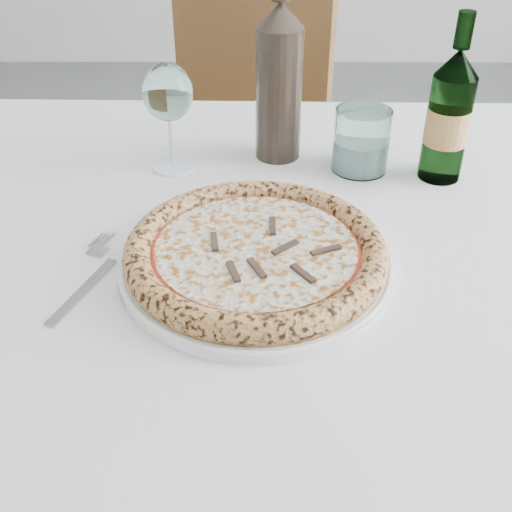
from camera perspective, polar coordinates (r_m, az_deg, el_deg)
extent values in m
cube|color=brown|center=(0.91, 0.03, 1.24)|extent=(1.54, 0.90, 0.04)
cube|color=white|center=(0.89, 0.04, 2.46)|extent=(1.60, 0.96, 0.01)
cube|color=white|center=(1.36, 0.13, 9.02)|extent=(1.59, 0.01, 0.22)
cube|color=brown|center=(1.69, -3.23, 7.35)|extent=(0.58, 0.58, 0.04)
cube|color=brown|center=(1.76, -0.41, 17.34)|extent=(0.42, 0.22, 0.46)
cylinder|color=brown|center=(1.90, 4.72, 2.35)|extent=(0.04, 0.04, 0.43)
cylinder|color=brown|center=(1.61, -0.04, -4.26)|extent=(0.04, 0.04, 0.43)
cylinder|color=brown|center=(2.03, -5.34, 4.73)|extent=(0.04, 0.04, 0.43)
cylinder|color=brown|center=(1.77, -11.26, -0.96)|extent=(0.04, 0.04, 0.43)
cylinder|color=white|center=(0.81, 0.00, -0.76)|extent=(0.34, 0.34, 0.01)
torus|color=white|center=(0.80, 0.00, -0.47)|extent=(0.34, 0.34, 0.01)
cylinder|color=tan|center=(0.80, 0.00, 0.00)|extent=(0.32, 0.32, 0.01)
torus|color=#BE8047|center=(0.79, 0.00, 0.47)|extent=(0.33, 0.33, 0.03)
cylinder|color=red|center=(0.79, 0.00, 0.47)|extent=(0.27, 0.27, 0.00)
cylinder|color=beige|center=(0.79, 0.00, 0.65)|extent=(0.25, 0.25, 0.00)
cube|color=#30211B|center=(0.79, 2.32, 0.91)|extent=(0.04, 0.01, 0.00)
cube|color=#30211B|center=(0.82, 2.26, 2.49)|extent=(0.03, 0.04, 0.00)
cube|color=#30211B|center=(0.85, -1.05, 3.56)|extent=(0.02, 0.04, 0.00)
cube|color=#30211B|center=(0.80, -2.42, 1.58)|extent=(0.04, 0.02, 0.00)
cube|color=#30211B|center=(0.77, -3.86, -0.11)|extent=(0.04, 0.02, 0.00)
cube|color=#30211B|center=(0.73, -1.38, -2.39)|extent=(0.02, 0.04, 0.00)
cube|color=#30211B|center=(0.76, 2.03, -0.52)|extent=(0.03, 0.04, 0.00)
cube|color=#A2A2A2|center=(0.80, -15.12, -3.01)|extent=(0.06, 0.13, 0.00)
cube|color=#A2A2A2|center=(0.86, -13.92, 0.36)|extent=(0.03, 0.03, 0.00)
cylinder|color=#A2A2A2|center=(0.89, -14.12, 1.32)|extent=(0.00, 0.03, 0.00)
cylinder|color=#A2A2A2|center=(0.89, -13.75, 1.32)|extent=(0.00, 0.03, 0.00)
cylinder|color=#A2A2A2|center=(0.88, -13.39, 1.32)|extent=(0.00, 0.03, 0.00)
cylinder|color=#A2A2A2|center=(0.88, -13.02, 1.32)|extent=(0.00, 0.03, 0.00)
cylinder|color=white|center=(1.05, -7.33, 7.86)|extent=(0.07, 0.07, 0.00)
cylinder|color=white|center=(1.04, -7.51, 10.09)|extent=(0.01, 0.01, 0.09)
ellipsoid|color=silver|center=(1.00, -7.87, 14.24)|extent=(0.08, 0.08, 0.09)
cylinder|color=silver|center=(1.04, 9.35, 10.11)|extent=(0.09, 0.09, 0.10)
cylinder|color=white|center=(1.05, 9.22, 8.90)|extent=(0.08, 0.08, 0.05)
cylinder|color=#365C33|center=(1.03, 16.57, 10.78)|extent=(0.06, 0.06, 0.16)
cone|color=#365C33|center=(0.99, 17.56, 16.07)|extent=(0.06, 0.06, 0.04)
cylinder|color=#365C33|center=(0.98, 18.05, 18.56)|extent=(0.02, 0.02, 0.05)
cylinder|color=#E0D165|center=(1.03, 16.62, 11.04)|extent=(0.07, 0.07, 0.06)
cylinder|color=black|center=(1.05, 2.02, 14.11)|extent=(0.07, 0.07, 0.21)
cone|color=black|center=(1.01, 2.18, 20.69)|extent=(0.07, 0.07, 0.04)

